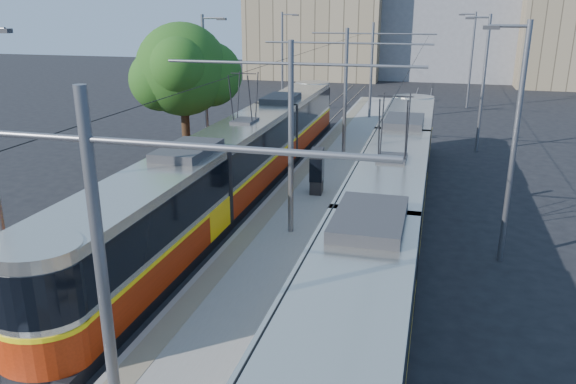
# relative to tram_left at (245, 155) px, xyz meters

# --- Properties ---
(ground) EXTENTS (160.00, 160.00, 0.00)m
(ground) POSITION_rel_tram_left_xyz_m (3.60, -13.31, -1.71)
(ground) COLOR black
(ground) RESTS_ON ground
(platform) EXTENTS (4.00, 50.00, 0.30)m
(platform) POSITION_rel_tram_left_xyz_m (3.60, 3.69, -1.56)
(platform) COLOR gray
(platform) RESTS_ON ground
(tactile_strip_left) EXTENTS (0.70, 50.00, 0.01)m
(tactile_strip_left) POSITION_rel_tram_left_xyz_m (2.15, 3.69, -1.40)
(tactile_strip_left) COLOR gray
(tactile_strip_left) RESTS_ON platform
(tactile_strip_right) EXTENTS (0.70, 50.00, 0.01)m
(tactile_strip_right) POSITION_rel_tram_left_xyz_m (5.05, 3.69, -1.40)
(tactile_strip_right) COLOR gray
(tactile_strip_right) RESTS_ON platform
(rails) EXTENTS (8.71, 70.00, 0.03)m
(rails) POSITION_rel_tram_left_xyz_m (3.60, 3.69, -1.69)
(rails) COLOR gray
(rails) RESTS_ON ground
(tram_left) EXTENTS (2.43, 31.37, 5.50)m
(tram_left) POSITION_rel_tram_left_xyz_m (0.00, 0.00, 0.00)
(tram_left) COLOR black
(tram_left) RESTS_ON ground
(tram_right) EXTENTS (2.43, 31.78, 5.50)m
(tram_right) POSITION_rel_tram_left_xyz_m (7.20, -5.13, 0.15)
(tram_right) COLOR black
(tram_right) RESTS_ON ground
(catenary) EXTENTS (9.20, 70.00, 7.00)m
(catenary) POSITION_rel_tram_left_xyz_m (3.60, 0.85, 2.82)
(catenary) COLOR slate
(catenary) RESTS_ON platform
(street_lamps) EXTENTS (15.18, 38.22, 8.00)m
(street_lamps) POSITION_rel_tram_left_xyz_m (3.60, 7.69, 2.48)
(street_lamps) COLOR slate
(street_lamps) RESTS_ON ground
(shelter) EXTENTS (0.64, 0.97, 2.04)m
(shelter) POSITION_rel_tram_left_xyz_m (3.57, -0.53, -0.34)
(shelter) COLOR black
(shelter) RESTS_ON platform
(tree) EXTENTS (5.28, 4.88, 7.67)m
(tree) POSITION_rel_tram_left_xyz_m (-4.03, 3.04, 3.48)
(tree) COLOR #382314
(tree) RESTS_ON ground
(building_left) EXTENTS (16.32, 12.24, 14.60)m
(building_left) POSITION_rel_tram_left_xyz_m (-6.40, 46.69, 5.60)
(building_left) COLOR gray
(building_left) RESTS_ON ground
(building_centre) EXTENTS (18.36, 14.28, 17.47)m
(building_centre) POSITION_rel_tram_left_xyz_m (9.60, 50.69, 7.04)
(building_centre) COLOR gray
(building_centre) RESTS_ON ground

